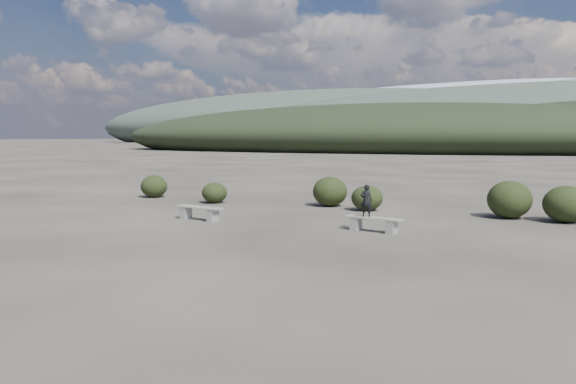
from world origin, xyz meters
The scene contains 11 objects.
ground centered at (0.00, 0.00, 0.00)m, with size 1200.00×1200.00×0.00m, color #2A2620.
bench_left centered at (-3.76, 4.16, 0.26)m, with size 1.77×0.62×0.43m.
bench_right centered at (1.85, 4.44, 0.25)m, with size 1.68×0.61×0.41m.
seated_person centered at (1.62, 4.48, 0.86)m, with size 0.33×0.21×0.90m, color black.
shrub_a centered at (-5.88, 8.26, 0.41)m, with size 1.00×1.00×0.82m, color black.
shrub_b centered at (-1.38, 9.31, 0.56)m, with size 1.31×1.31×1.12m, color black.
shrub_c centered at (0.28, 8.69, 0.45)m, with size 1.12×1.12×0.90m, color black.
shrub_d centered at (4.99, 8.89, 0.61)m, with size 1.39×1.39×1.22m, color black.
shrub_e centered at (6.63, 8.68, 0.57)m, with size 1.36×1.36×1.13m, color black.
shrub_f centered at (-9.42, 8.89, 0.48)m, with size 1.14×1.14×0.97m, color black.
mountain_ridges centered at (-7.48, 339.06, 10.84)m, with size 500.00×400.00×56.00m.
Camera 1 is at (6.43, -10.35, 2.61)m, focal length 35.00 mm.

